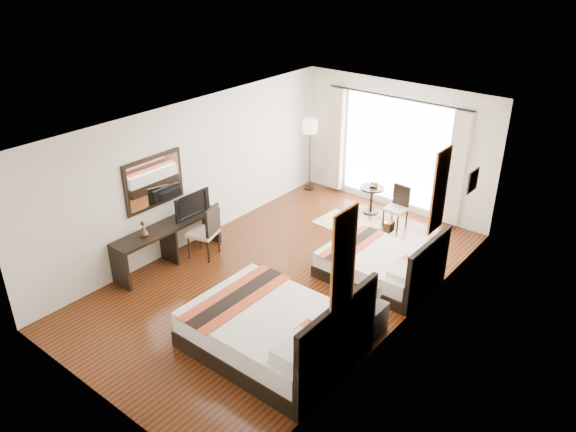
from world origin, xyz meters
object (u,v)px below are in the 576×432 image
Objects in this scene: bed_far at (381,265)px; table_lamp at (373,290)px; side_table at (371,200)px; vase at (361,309)px; console_desk at (169,244)px; desk_chair at (205,241)px; television at (189,204)px; fruit_bowl at (374,186)px; nightstand at (367,320)px; bed_near at (275,331)px; floor_lamp at (310,131)px; window_chair at (396,215)px.

table_lamp is at bearing -65.38° from bed_far.
vase is at bearing -60.92° from side_table.
vase is (-0.03, -0.26, -0.20)m from table_lamp.
desk_chair reaches higher than console_desk.
desk_chair is (-3.60, 0.29, -0.25)m from vase.
television reaches higher than bed_far.
fruit_bowl is (-2.12, 3.88, 0.06)m from vase.
table_lamp is 0.38× the size of desk_chair.
fruit_bowl reaches higher than nightstand.
bed_far is 1.81× the size of desk_chair.
nightstand is (0.83, 1.16, -0.08)m from bed_near.
bed_near is 3.92× the size of side_table.
vase is 0.08× the size of floor_lamp.
fruit_bowl is at bearing 118.71° from vase.
bed_far is at bearing -35.28° from floor_lamp.
table_lamp reaches higher than side_table.
desk_chair is (-2.77, 1.25, -0.02)m from bed_near.
television is 0.77× the size of desk_chair.
vase is 5.72m from floor_lamp.
vase is 0.13× the size of desk_chair.
bed_near is at bearing -57.90° from floor_lamp.
floor_lamp is 2.84× the size of side_table.
nightstand is 3.67m from window_chair.
console_desk reaches higher than side_table.
bed_far is 4.80× the size of table_lamp.
window_chair is at bearing -37.05° from television.
side_table is at bearing 105.25° from bed_near.
bed_near is 3.20m from console_desk.
console_desk is 2.72× the size of television.
floor_lamp reaches higher than bed_far.
side_table is (-2.14, 3.65, 0.04)m from nightstand.
desk_chair is at bearing -112.30° from side_table.
floor_lamp is at bearing 0.89° from television.
bed_far is at bearing -172.89° from desk_chair.
desk_chair is at bearing 57.53° from console_desk.
nightstand is at bearing 25.72° from window_chair.
bed_near reaches higher than vase.
side_table is (-1.31, 4.81, -0.04)m from bed_near.
floor_lamp is at bearing 174.11° from side_table.
desk_chair is 3.97m from window_chair.
bed_near is 4.59m from window_chair.
console_desk is 1.29× the size of floor_lamp.
console_desk reaches higher than vase.
side_table is 0.33m from fruit_bowl.
table_lamp is 0.33m from vase.
floor_lamp is (-3.14, 5.00, 1.10)m from bed_near.
nightstand is 2.70× the size of fruit_bowl.
television is (-3.33, -1.38, 0.71)m from bed_far.
bed_far is 14.42× the size of vase.
fruit_bowl is (-2.13, 3.68, 0.36)m from nightstand.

